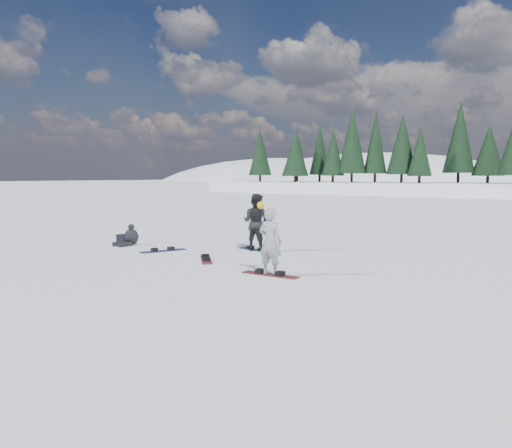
{
  "coord_description": "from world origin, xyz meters",
  "views": [
    {
      "loc": [
        7.83,
        -10.8,
        2.42
      ],
      "look_at": [
        -0.29,
        0.16,
        1.1
      ],
      "focal_mm": 35.0,
      "sensor_mm": 36.0,
      "label": 1
    }
  ],
  "objects": [
    {
      "name": "snowboarder_man",
      "position": [
        -1.73,
        2.1,
        0.93
      ],
      "size": [
        0.99,
        0.82,
        1.85
      ],
      "primitive_type": "imported",
      "rotation": [
        0.0,
        0.0,
        3.29
      ],
      "color": "black",
      "rests_on": "ground"
    },
    {
      "name": "snowboard_woman",
      "position": [
        0.98,
        -0.97,
        0.01
      ],
      "size": [
        1.51,
        0.36,
        0.03
      ],
      "primitive_type": "cube",
      "rotation": [
        0.0,
        0.0,
        0.05
      ],
      "color": "maroon",
      "rests_on": "ground"
    },
    {
      "name": "snowboard_man",
      "position": [
        -1.73,
        2.1,
        0.01
      ],
      "size": [
        1.53,
        0.57,
        0.03
      ],
      "primitive_type": "cube",
      "rotation": [
        0.0,
        0.0,
        -0.2
      ],
      "color": "#175C81",
      "rests_on": "ground"
    },
    {
      "name": "ground",
      "position": [
        0.0,
        0.0,
        0.0
      ],
      "size": [
        420.0,
        420.0,
        0.0
      ],
      "primitive_type": "plane",
      "color": "white",
      "rests_on": "ground"
    },
    {
      "name": "seated_rider",
      "position": [
        -6.0,
        0.49,
        0.29
      ],
      "size": [
        0.62,
        0.93,
        0.74
      ],
      "rotation": [
        0.0,
        0.0,
        -0.23
      ],
      "color": "black",
      "rests_on": "ground"
    },
    {
      "name": "snowboard_loose_b",
      "position": [
        -1.77,
        -0.26,
        0.01
      ],
      "size": [
        1.26,
        1.26,
        0.03
      ],
      "primitive_type": "cube",
      "rotation": [
        0.0,
        0.0,
        -0.78
      ],
      "color": "maroon",
      "rests_on": "ground"
    },
    {
      "name": "snowboarder_woman",
      "position": [
        0.98,
        -0.98,
        0.84
      ],
      "size": [
        0.64,
        0.46,
        1.8
      ],
      "rotation": [
        0.0,
        0.0,
        3.25
      ],
      "color": "#99989D",
      "rests_on": "ground"
    },
    {
      "name": "snowboard_loose_a",
      "position": [
        -4.01,
        0.16,
        0.01
      ],
      "size": [
        0.8,
        1.5,
        0.03
      ],
      "primitive_type": "cube",
      "rotation": [
        0.0,
        0.0,
        1.2
      ],
      "color": "navy",
      "rests_on": "ground"
    },
    {
      "name": "gear_bag",
      "position": [
        -6.7,
        0.73,
        0.15
      ],
      "size": [
        0.47,
        0.33,
        0.3
      ],
      "primitive_type": "cube",
      "rotation": [
        0.0,
        0.0,
        -0.07
      ],
      "color": "black",
      "rests_on": "ground"
    }
  ]
}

